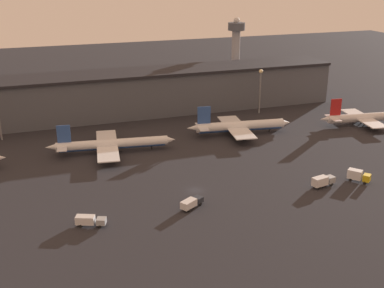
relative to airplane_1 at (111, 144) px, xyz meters
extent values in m
plane|color=#26262B|center=(18.10, -39.81, -2.98)|extent=(600.00, 600.00, 0.00)
cube|color=#4C515B|center=(18.10, 43.83, 6.18)|extent=(189.19, 20.36, 18.32)
cube|color=black|center=(18.10, 43.83, 15.93)|extent=(189.19, 22.36, 1.20)
cylinder|color=white|center=(0.57, -0.08, 0.19)|extent=(39.89, 8.63, 3.34)
cylinder|color=#2D519E|center=(0.57, -0.08, -0.39)|extent=(37.85, 7.86, 2.84)
cone|color=white|center=(21.29, -2.87, 0.19)|extent=(4.40, 3.68, 3.17)
cone|color=white|center=(-20.31, 2.74, 0.44)|extent=(5.35, 3.48, 2.84)
cube|color=#2D519E|center=(-15.99, 2.16, 5.03)|extent=(4.69, 1.02, 6.33)
cube|color=white|center=(-16.78, 2.26, 0.69)|extent=(4.87, 12.03, 0.24)
cube|color=white|center=(-1.40, 0.19, -0.23)|extent=(11.62, 33.15, 0.36)
cylinder|color=gray|center=(1.00, 9.04, -1.39)|extent=(3.89, 2.31, 1.84)
cylinder|color=gray|center=(-1.43, -8.98, -1.39)|extent=(3.89, 2.31, 1.84)
cylinder|color=black|center=(14.38, -1.94, -2.23)|extent=(0.50, 0.50, 1.50)
cylinder|color=black|center=(-1.22, 1.51, -2.23)|extent=(0.50, 0.50, 1.50)
cylinder|color=black|center=(-1.58, -1.14, -2.23)|extent=(0.50, 0.50, 1.50)
cylinder|color=white|center=(52.27, 2.96, 0.53)|extent=(35.69, 8.41, 3.70)
cylinder|color=#2D519E|center=(52.27, 2.96, -0.12)|extent=(33.86, 7.62, 3.14)
cone|color=white|center=(70.97, 0.44, 0.53)|extent=(4.86, 4.07, 3.51)
cone|color=white|center=(33.39, 5.50, 0.81)|extent=(5.91, 3.85, 3.14)
cube|color=#2D519E|center=(37.48, 4.95, 5.80)|extent=(5.18, 1.09, 6.85)
cube|color=white|center=(36.78, 5.04, 1.08)|extent=(5.07, 10.94, 0.24)
cube|color=white|center=(50.51, 3.19, 0.07)|extent=(11.97, 30.11, 0.36)
cylinder|color=gray|center=(52.66, 11.18, -1.20)|extent=(4.30, 2.56, 2.03)
cylinder|color=gray|center=(50.47, -5.08, -1.20)|extent=(4.30, 2.56, 2.03)
cylinder|color=black|center=(64.59, 1.30, -2.15)|extent=(0.50, 0.50, 1.66)
cylinder|color=black|center=(50.71, 4.66, -2.15)|extent=(0.50, 0.50, 1.66)
cylinder|color=black|center=(50.31, 1.73, -2.15)|extent=(0.50, 0.50, 1.66)
cylinder|color=silver|center=(108.53, -2.80, 0.18)|extent=(35.82, 8.07, 3.33)
cylinder|color=silver|center=(108.53, -2.80, -0.40)|extent=(33.98, 7.34, 2.83)
cone|color=silver|center=(89.69, -0.26, 0.43)|extent=(5.33, 3.48, 2.83)
cube|color=red|center=(93.67, -0.79, 5.36)|extent=(4.68, 1.02, 7.01)
cube|color=silver|center=(92.97, -0.70, 0.68)|extent=(4.62, 10.18, 0.24)
cube|color=silver|center=(106.76, -2.56, -0.23)|extent=(10.91, 28.03, 0.36)
cylinder|color=gray|center=(108.84, 4.87, -1.40)|extent=(3.88, 2.31, 1.83)
cylinder|color=gray|center=(106.80, -10.27, -1.40)|extent=(3.88, 2.31, 1.83)
cylinder|color=black|center=(106.94, -1.24, -2.23)|extent=(0.50, 0.50, 1.50)
cylinder|color=black|center=(106.58, -3.88, -2.23)|extent=(0.50, 0.50, 1.50)
cube|color=#9EA3A8|center=(58.76, -49.31, -1.27)|extent=(2.79, 2.88, 1.98)
cube|color=silver|center=(54.60, -50.13, -0.94)|extent=(5.25, 3.36, 2.64)
cylinder|color=black|center=(58.35, -48.45, -2.53)|extent=(1.00, 0.78, 0.90)
cylinder|color=black|center=(58.70, -50.26, -2.53)|extent=(1.00, 0.78, 0.90)
cylinder|color=black|center=(53.42, -49.42, -2.53)|extent=(1.00, 0.78, 0.90)
cylinder|color=black|center=(53.78, -51.24, -2.53)|extent=(1.00, 0.78, 0.90)
cube|color=#9EA3A8|center=(-11.81, -51.89, -1.46)|extent=(3.03, 3.02, 1.60)
cube|color=silver|center=(-15.69, -50.32, -1.19)|extent=(5.32, 3.95, 2.14)
cylinder|color=black|center=(-11.70, -51.00, -2.53)|extent=(1.05, 0.87, 0.90)
cylinder|color=black|center=(-12.35, -52.61, -2.53)|extent=(1.05, 0.87, 0.90)
cylinder|color=black|center=(-16.30, -49.13, -2.53)|extent=(1.05, 0.87, 0.90)
cylinder|color=black|center=(-16.95, -50.74, -2.53)|extent=(1.05, 0.87, 0.90)
cube|color=#282D38|center=(15.92, -48.37, -1.51)|extent=(3.21, 3.28, 1.52)
cube|color=silver|center=(12.46, -50.50, -1.25)|extent=(5.26, 4.54, 2.03)
cylinder|color=black|center=(15.24, -47.71, -2.54)|extent=(1.08, 0.99, 0.89)
cylinder|color=black|center=(16.21, -49.28, -2.54)|extent=(1.08, 0.99, 0.89)
cylinder|color=black|center=(11.14, -50.23, -2.54)|extent=(1.08, 0.99, 0.89)
cylinder|color=black|center=(12.11, -51.80, -2.54)|extent=(1.08, 0.99, 0.89)
cube|color=gold|center=(69.98, -52.28, -1.17)|extent=(3.24, 3.16, 2.18)
cube|color=silver|center=(67.69, -49.41, -0.81)|extent=(4.59, 4.86, 2.91)
cylinder|color=black|center=(70.59, -51.54, -2.53)|extent=(1.05, 1.10, 0.90)
cylinder|color=black|center=(69.11, -52.71, -2.53)|extent=(1.05, 1.10, 0.90)
cylinder|color=black|center=(67.88, -48.14, -2.53)|extent=(1.05, 1.10, 0.90)
cylinder|color=black|center=(66.40, -49.31, -2.53)|extent=(1.05, 1.10, 0.90)
cylinder|color=slate|center=(72.48, 26.80, 6.38)|extent=(0.70, 0.70, 18.73)
sphere|color=beige|center=(72.48, 26.80, 16.35)|extent=(1.80, 1.80, 1.80)
cylinder|color=#99999E|center=(82.22, 76.39, 12.52)|extent=(4.40, 4.40, 31.00)
cylinder|color=#4C515B|center=(82.22, 76.39, 30.02)|extent=(9.00, 9.00, 4.00)
sphere|color=silver|center=(82.22, 76.39, 33.22)|extent=(3.20, 3.20, 3.20)
camera|label=1|loc=(-25.30, -162.75, 60.36)|focal=45.00mm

